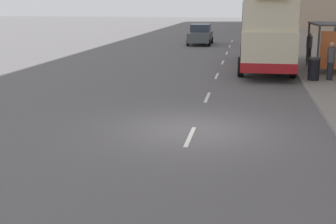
# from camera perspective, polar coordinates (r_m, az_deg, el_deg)

# --- Properties ---
(ground_plane) EXTENTS (220.00, 220.00, 0.00)m
(ground_plane) POSITION_cam_1_polar(r_m,az_deg,el_deg) (13.78, 3.10, -2.15)
(ground_plane) COLOR #5B595B
(pavement) EXTENTS (5.00, 93.00, 0.14)m
(pavement) POSITION_cam_1_polar(r_m,az_deg,el_deg) (52.08, 15.27, 8.77)
(pavement) COLOR gray
(pavement) RESTS_ON ground_plane
(lane_mark_0) EXTENTS (0.12, 2.00, 0.01)m
(lane_mark_0) POSITION_cam_1_polar(r_m,az_deg,el_deg) (13.04, 2.71, -3.01)
(lane_mark_0) COLOR silver
(lane_mark_0) RESTS_ON ground_plane
(lane_mark_1) EXTENTS (0.12, 2.00, 0.01)m
(lane_mark_1) POSITION_cam_1_polar(r_m,az_deg,el_deg) (18.50, 4.82, 1.80)
(lane_mark_1) COLOR silver
(lane_mark_1) RESTS_ON ground_plane
(lane_mark_2) EXTENTS (0.12, 2.00, 0.01)m
(lane_mark_2) POSITION_cam_1_polar(r_m,az_deg,el_deg) (24.05, 5.97, 4.41)
(lane_mark_2) COLOR silver
(lane_mark_2) RESTS_ON ground_plane
(lane_mark_3) EXTENTS (0.12, 2.00, 0.01)m
(lane_mark_3) POSITION_cam_1_polar(r_m,az_deg,el_deg) (29.63, 6.68, 6.03)
(lane_mark_3) COLOR silver
(lane_mark_3) RESTS_ON ground_plane
(lane_mark_4) EXTENTS (0.12, 2.00, 0.01)m
(lane_mark_4) POSITION_cam_1_polar(r_m,az_deg,el_deg) (35.23, 7.18, 7.14)
(lane_mark_4) COLOR silver
(lane_mark_4) RESTS_ON ground_plane
(lane_mark_5) EXTENTS (0.12, 2.00, 0.01)m
(lane_mark_5) POSITION_cam_1_polar(r_m,az_deg,el_deg) (40.84, 7.54, 7.95)
(lane_mark_5) COLOR silver
(lane_mark_5) RESTS_ON ground_plane
(lane_mark_6) EXTENTS (0.12, 2.00, 0.01)m
(lane_mark_6) POSITION_cam_1_polar(r_m,az_deg,el_deg) (46.46, 7.81, 8.56)
(lane_mark_6) COLOR silver
(lane_mark_6) RESTS_ON ground_plane
(bus_shelter) EXTENTS (1.60, 4.20, 2.48)m
(bus_shelter) POSITION_cam_1_polar(r_m,az_deg,el_deg) (25.86, 19.34, 8.53)
(bus_shelter) COLOR #4C4C51
(bus_shelter) RESTS_ON ground_plane
(double_decker_bus_near) EXTENTS (2.85, 11.19, 4.30)m
(double_decker_bus_near) POSITION_cam_1_polar(r_m,az_deg,el_deg) (27.21, 11.85, 10.04)
(double_decker_bus_near) COLOR beige
(double_decker_bus_near) RESTS_ON ground_plane
(car_0) EXTENTS (1.98, 4.14, 1.76)m
(car_0) POSITION_cam_1_polar(r_m,az_deg,el_deg) (60.38, 10.58, 10.31)
(car_0) COLOR #4C5156
(car_0) RESTS_ON ground_plane
(car_1) EXTENTS (1.98, 3.92, 1.67)m
(car_1) POSITION_cam_1_polar(r_m,az_deg,el_deg) (40.20, 12.02, 8.87)
(car_1) COLOR #B7B799
(car_1) RESTS_ON ground_plane
(car_2) EXTENTS (2.07, 4.51, 1.80)m
(car_2) POSITION_cam_1_polar(r_m,az_deg,el_deg) (42.20, 3.97, 9.39)
(car_2) COLOR #4C5156
(car_2) RESTS_ON ground_plane
(car_3) EXTENTS (1.96, 3.86, 1.70)m
(car_3) POSITION_cam_1_polar(r_m,az_deg,el_deg) (76.56, 10.64, 10.84)
(car_3) COLOR #4C5156
(car_3) RESTS_ON ground_plane
(pedestrian_at_shelter) EXTENTS (0.35, 0.35, 1.75)m
(pedestrian_at_shelter) POSITION_cam_1_polar(r_m,az_deg,el_deg) (22.93, 19.23, 5.91)
(pedestrian_at_shelter) COLOR #23232D
(pedestrian_at_shelter) RESTS_ON ground_plane
(pedestrian_1) EXTENTS (0.35, 0.35, 1.78)m
(pedestrian_1) POSITION_cam_1_polar(r_m,az_deg,el_deg) (29.77, 16.83, 7.62)
(pedestrian_1) COLOR #23232D
(pedestrian_1) RESTS_ON ground_plane
(litter_bin) EXTENTS (0.55, 0.55, 1.05)m
(litter_bin) POSITION_cam_1_polar(r_m,az_deg,el_deg) (22.69, 17.35, 5.05)
(litter_bin) COLOR black
(litter_bin) RESTS_ON ground_plane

